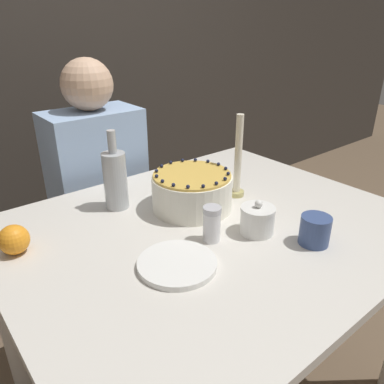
# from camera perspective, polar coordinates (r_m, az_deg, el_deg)

# --- Properties ---
(wall_behind) EXTENTS (8.00, 0.05, 2.60)m
(wall_behind) POSITION_cam_1_polar(r_m,az_deg,el_deg) (2.28, -22.87, 21.82)
(wall_behind) COLOR #38332D
(wall_behind) RESTS_ON ground_plane
(dining_table) EXTENTS (1.25, 1.03, 0.75)m
(dining_table) POSITION_cam_1_polar(r_m,az_deg,el_deg) (1.26, 2.79, -9.58)
(dining_table) COLOR beige
(dining_table) RESTS_ON ground_plane
(cake) EXTENTS (0.27, 0.27, 0.14)m
(cake) POSITION_cam_1_polar(r_m,az_deg,el_deg) (1.27, 0.00, 0.16)
(cake) COLOR white
(cake) RESTS_ON dining_table
(sugar_bowl) EXTENTS (0.11, 0.11, 0.11)m
(sugar_bowl) POSITION_cam_1_polar(r_m,az_deg,el_deg) (1.15, 9.92, -4.18)
(sugar_bowl) COLOR white
(sugar_bowl) RESTS_ON dining_table
(sugar_shaker) EXTENTS (0.05, 0.05, 0.11)m
(sugar_shaker) POSITION_cam_1_polar(r_m,az_deg,el_deg) (1.09, 3.03, -4.85)
(sugar_shaker) COLOR white
(sugar_shaker) RESTS_ON dining_table
(plate_stack) EXTENTS (0.21, 0.21, 0.02)m
(plate_stack) POSITION_cam_1_polar(r_m,az_deg,el_deg) (1.01, -2.28, -10.87)
(plate_stack) COLOR white
(plate_stack) RESTS_ON dining_table
(candle) EXTENTS (0.06, 0.06, 0.30)m
(candle) POSITION_cam_1_polar(r_m,az_deg,el_deg) (1.35, 6.99, 4.32)
(candle) COLOR tan
(candle) RESTS_ON dining_table
(bottle) EXTENTS (0.08, 0.08, 0.27)m
(bottle) POSITION_cam_1_polar(r_m,az_deg,el_deg) (1.29, -11.61, 1.94)
(bottle) COLOR #B2B7BC
(bottle) RESTS_ON dining_table
(cup) EXTENTS (0.09, 0.09, 0.09)m
(cup) POSITION_cam_1_polar(r_m,az_deg,el_deg) (1.14, 18.22, -5.56)
(cup) COLOR #384C7F
(cup) RESTS_ON dining_table
(orange_fruit_0) EXTENTS (0.08, 0.08, 0.08)m
(orange_fruit_0) POSITION_cam_1_polar(r_m,az_deg,el_deg) (1.15, -25.50, -6.57)
(orange_fruit_0) COLOR orange
(orange_fruit_0) RESTS_ON dining_table
(person_man_blue_shirt) EXTENTS (0.40, 0.34, 1.21)m
(person_man_blue_shirt) POSITION_cam_1_polar(r_m,az_deg,el_deg) (1.82, -13.64, -2.74)
(person_man_blue_shirt) COLOR #595960
(person_man_blue_shirt) RESTS_ON ground_plane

